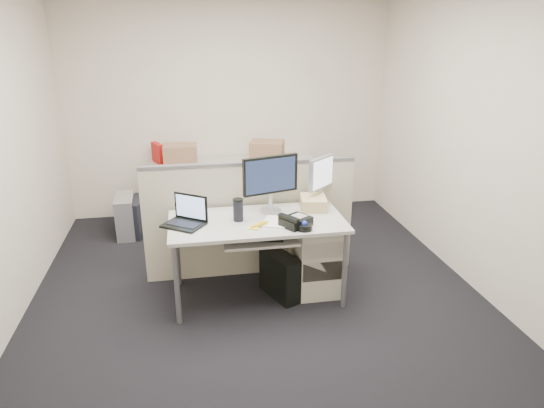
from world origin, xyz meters
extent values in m
cube|color=black|center=(0.00, 0.00, -0.01)|extent=(4.00, 4.50, 0.01)
cube|color=beige|center=(0.00, 2.25, 1.35)|extent=(4.00, 0.02, 2.70)
cube|color=beige|center=(0.00, -2.25, 1.35)|extent=(4.00, 0.02, 2.70)
cube|color=beige|center=(2.00, 0.00, 1.35)|extent=(0.02, 4.50, 2.70)
cube|color=#BCB9B0|center=(0.00, 0.00, 0.71)|extent=(1.50, 0.75, 0.03)
cylinder|color=slate|center=(-0.70, -0.33, 0.35)|extent=(0.04, 0.04, 0.70)
cylinder|color=slate|center=(-0.70, 0.33, 0.35)|extent=(0.04, 0.04, 0.70)
cylinder|color=slate|center=(0.70, -0.33, 0.35)|extent=(0.04, 0.04, 0.70)
cylinder|color=slate|center=(0.70, 0.33, 0.35)|extent=(0.04, 0.04, 0.70)
cube|color=#BCB9B0|center=(0.00, -0.18, 0.62)|extent=(0.62, 0.32, 0.02)
cube|color=#AEA996|center=(0.55, 0.05, 0.33)|extent=(0.40, 0.55, 0.65)
cube|color=#BCB096|center=(0.00, 0.45, 0.55)|extent=(2.00, 0.06, 1.10)
cube|color=#AEA996|center=(0.00, 1.93, 0.36)|extent=(2.00, 0.60, 0.72)
cube|color=black|center=(0.15, 0.18, 0.99)|extent=(0.55, 0.33, 0.51)
cube|color=#B7B7BC|center=(0.65, 0.32, 0.95)|extent=(0.39, 0.37, 0.44)
cube|color=black|center=(-0.62, -0.02, 0.85)|extent=(0.40, 0.38, 0.24)
cylinder|color=black|center=(0.35, -0.28, 0.75)|extent=(0.16, 0.16, 0.05)
cube|color=black|center=(0.30, -0.18, 0.77)|extent=(0.30, 0.28, 0.07)
cube|color=white|center=(0.15, -0.08, 0.74)|extent=(0.29, 0.32, 0.01)
cube|color=#EAE446|center=(-0.05, -0.18, 0.74)|extent=(0.10, 0.10, 0.01)
cylinder|color=black|center=(-0.16, 0.02, 0.82)|extent=(0.11, 0.11, 0.18)
ellipsoid|color=yellow|center=(0.00, -0.15, 0.75)|extent=(0.18, 0.13, 0.04)
cube|color=black|center=(-0.15, 0.20, 0.74)|extent=(0.05, 0.10, 0.01)
cube|color=#D4BC84|center=(0.55, 0.20, 0.78)|extent=(0.26, 0.32, 0.11)
cube|color=black|center=(-0.05, -0.14, 0.64)|extent=(0.53, 0.29, 0.03)
cube|color=black|center=(0.20, -0.05, 0.20)|extent=(0.33, 0.47, 0.41)
cube|color=black|center=(-1.17, 1.63, 0.21)|extent=(0.30, 0.49, 0.43)
cube|color=#B7B7BC|center=(-1.30, 1.63, 0.23)|extent=(0.22, 0.51, 0.47)
cube|color=#946B46|center=(-0.63, 1.81, 0.86)|extent=(0.39, 0.30, 0.28)
cube|color=#946B46|center=(0.40, 1.81, 0.86)|extent=(0.47, 0.41, 0.29)
cube|color=#B7120E|center=(-0.90, 2.03, 0.85)|extent=(0.17, 0.28, 0.26)
camera|label=1|loc=(-0.56, -3.82, 2.28)|focal=32.00mm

